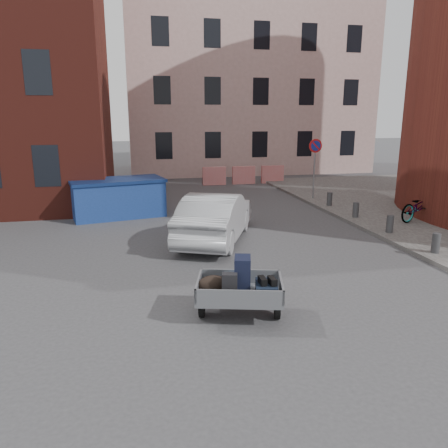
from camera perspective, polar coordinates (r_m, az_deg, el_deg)
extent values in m
plane|color=#38383A|center=(9.74, 1.00, -8.80)|extent=(120.00, 120.00, 0.00)
cube|color=tan|center=(31.94, 2.70, 19.79)|extent=(16.00, 8.00, 14.00)
cylinder|color=gray|center=(20.07, 11.70, 6.98)|extent=(0.07, 0.07, 2.60)
cylinder|color=red|center=(19.96, 11.87, 9.97)|extent=(0.60, 0.03, 0.60)
cylinder|color=navy|center=(19.94, 11.89, 9.96)|extent=(0.44, 0.03, 0.44)
cylinder|color=#3A3A3D|center=(13.23, 25.94, -2.24)|extent=(0.22, 0.22, 0.55)
cylinder|color=#3A3A3D|center=(14.95, 20.85, 0.01)|extent=(0.22, 0.22, 0.55)
cylinder|color=#3A3A3D|center=(16.79, 16.83, 1.79)|extent=(0.22, 0.22, 0.55)
cylinder|color=#3A3A3D|center=(18.70, 13.62, 3.20)|extent=(0.22, 0.22, 0.55)
cube|color=red|center=(24.39, -1.27, 6.29)|extent=(1.30, 0.18, 1.00)
cube|color=red|center=(24.76, 2.62, 6.39)|extent=(1.30, 0.18, 1.00)
cube|color=red|center=(25.25, 6.38, 6.47)|extent=(1.30, 0.18, 1.00)
cylinder|color=black|center=(8.53, -2.90, -10.64)|extent=(0.21, 0.45, 0.44)
cylinder|color=black|center=(8.52, 6.97, -10.76)|extent=(0.21, 0.45, 0.44)
cube|color=slate|center=(8.39, 2.04, -9.25)|extent=(1.83, 1.47, 0.08)
cube|color=slate|center=(8.37, -3.35, -8.01)|extent=(0.32, 1.07, 0.28)
cube|color=slate|center=(8.36, 7.47, -8.14)|extent=(0.32, 1.07, 0.28)
cube|color=slate|center=(8.82, 2.10, -6.82)|extent=(1.56, 0.45, 0.28)
cube|color=slate|center=(7.84, 2.01, -9.57)|extent=(1.56, 0.45, 0.28)
cube|color=slate|center=(9.25, 2.11, -7.39)|extent=(0.26, 0.70, 0.06)
cube|color=black|center=(8.29, 2.42, -6.64)|extent=(0.40, 0.51, 0.70)
cube|color=black|center=(8.25, 5.56, -8.50)|extent=(0.54, 0.68, 0.25)
ellipsoid|color=black|center=(8.28, -1.44, -7.93)|extent=(0.67, 0.50, 0.36)
cube|color=black|center=(8.06, 0.75, -8.10)|extent=(0.32, 0.25, 0.48)
ellipsoid|color=#1656AC|center=(8.66, 1.75, -7.36)|extent=(0.42, 0.38, 0.24)
cube|color=black|center=(8.13, 5.04, -7.39)|extent=(0.11, 0.27, 0.13)
cube|color=black|center=(8.14, 6.32, -7.40)|extent=(0.11, 0.27, 0.13)
cube|color=navy|center=(17.15, -13.68, 3.17)|extent=(3.61, 2.33, 1.33)
cube|color=navy|center=(17.04, -13.82, 5.55)|extent=(3.74, 2.47, 0.11)
imported|color=#9B9EA2|center=(13.41, -1.12, 0.96)|extent=(3.27, 4.79, 1.50)
imported|color=black|center=(16.98, 24.17, 2.14)|extent=(2.10, 1.34, 1.04)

